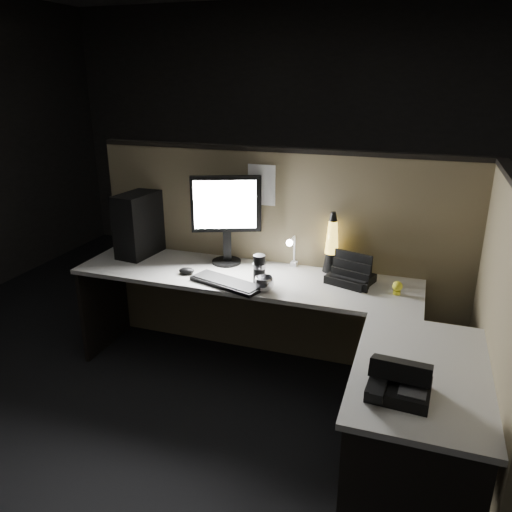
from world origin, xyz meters
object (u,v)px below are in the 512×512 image
(desk_phone, at_px, (399,381))
(monitor, at_px, (226,211))
(lava_lamp, at_px, (332,247))
(pc_tower, at_px, (142,223))
(keyboard, at_px, (227,283))

(desk_phone, bearing_deg, monitor, 139.98)
(monitor, xyz_separation_m, lava_lamp, (0.73, 0.07, -0.20))
(pc_tower, distance_m, keyboard, 0.91)
(monitor, xyz_separation_m, desk_phone, (1.25, -1.20, -0.31))
(monitor, distance_m, lava_lamp, 0.76)
(pc_tower, xyz_separation_m, desk_phone, (1.91, -1.19, -0.17))
(lava_lamp, bearing_deg, monitor, -174.84)
(monitor, height_order, desk_phone, monitor)
(pc_tower, height_order, lava_lamp, pc_tower)
(pc_tower, relative_size, desk_phone, 1.68)
(monitor, distance_m, keyboard, 0.54)
(pc_tower, distance_m, monitor, 0.68)
(keyboard, bearing_deg, monitor, 128.96)
(pc_tower, bearing_deg, lava_lamp, 9.69)
(pc_tower, distance_m, desk_phone, 2.26)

